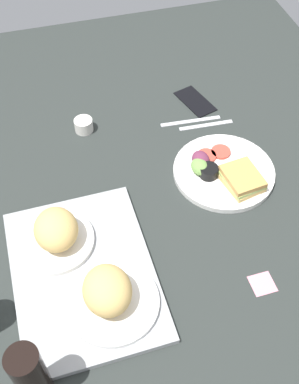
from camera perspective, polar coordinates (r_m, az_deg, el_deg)
ground_plane at (r=129.74cm, az=1.52°, el=-1.92°), size 190.00×150.00×3.00cm
serving_tray at (r=116.99cm, az=-7.86°, el=-9.57°), size 45.67×33.91×1.60cm
bread_plate_near at (r=108.29cm, az=-4.82°, el=-12.07°), size 21.12×21.12×9.98cm
bread_plate_far at (r=118.44cm, az=-11.09°, el=-4.83°), size 19.30×19.30×9.78cm
plate_with_salad at (r=135.48cm, az=8.81°, el=2.44°), size 28.51×28.51×5.40cm
soda_bottle at (r=99.23cm, az=-13.88°, el=-20.56°), size 6.40×6.40×19.35cm
espresso_cup at (r=148.06cm, az=-7.84°, el=7.88°), size 5.60×5.60×4.00cm
fork at (r=150.37cm, az=6.74°, el=7.93°), size 2.31×17.05×0.50cm
knife at (r=151.23cm, az=4.91°, el=8.42°), size 2.68×19.05×0.50cm
cell_phone at (r=158.36cm, az=5.45°, el=10.73°), size 15.87×11.06×0.80cm
sticky_note at (r=118.49cm, az=13.29°, el=-10.57°), size 5.70×5.70×0.12cm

